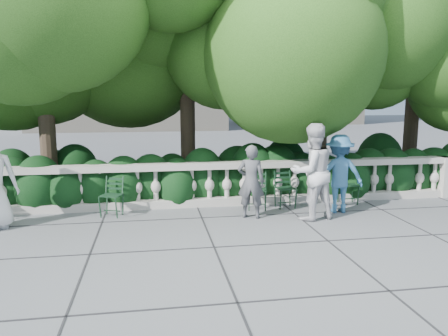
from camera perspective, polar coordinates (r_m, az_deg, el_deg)
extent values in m
plane|color=#54565C|center=(8.39, 1.13, -7.87)|extent=(90.00, 90.00, 0.00)
cube|color=#9E998E|center=(10.07, -0.75, -4.38)|extent=(12.00, 0.32, 0.18)
cube|color=#9E998E|center=(9.91, -0.76, 0.35)|extent=(12.00, 0.36, 0.14)
cube|color=#9E998E|center=(12.25, 27.04, -0.98)|extent=(0.44, 0.44, 1.00)
cylinder|color=#3F3023|center=(11.60, -22.01, 3.33)|extent=(0.40, 0.40, 2.80)
ellipsoid|color=#18380F|center=(11.18, -23.24, 14.78)|extent=(5.28, 5.28, 3.96)
cylinder|color=#3F3023|center=(11.94, -4.76, 5.58)|extent=(0.40, 0.40, 3.40)
ellipsoid|color=#18380F|center=(11.56, -4.73, 19.09)|extent=(6.24, 6.24, 4.68)
cylinder|color=#3F3023|center=(12.07, 12.39, 4.49)|extent=(0.40, 0.40, 3.00)
ellipsoid|color=#18380F|center=(11.70, 13.68, 16.18)|extent=(5.52, 5.52, 4.14)
cylinder|color=#3F3023|center=(13.91, 23.16, 3.75)|extent=(0.40, 0.40, 2.60)
ellipsoid|color=#18380F|center=(13.55, 24.67, 12.43)|extent=(4.80, 4.80, 3.60)
imported|color=#444549|center=(8.93, 3.55, -1.78)|extent=(0.64, 0.52, 1.52)
imported|color=silver|center=(8.96, 11.43, -0.49)|extent=(1.10, 0.95, 1.96)
imported|color=#2F638F|center=(9.67, 14.79, -0.72)|extent=(1.13, 0.71, 1.68)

